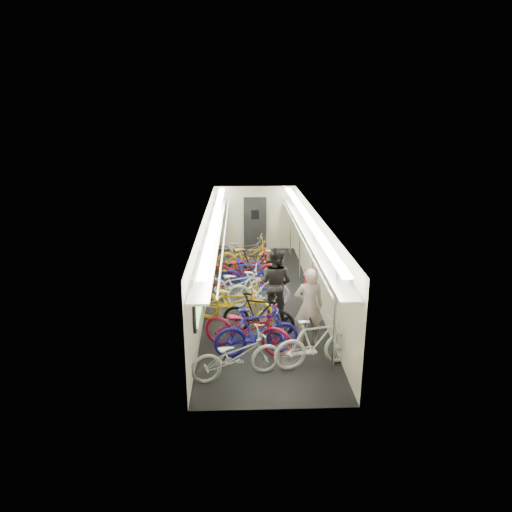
{
  "coord_description": "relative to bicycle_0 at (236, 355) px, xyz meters",
  "views": [
    {
      "loc": [
        -0.56,
        -11.78,
        4.9
      ],
      "look_at": [
        -0.13,
        0.34,
        1.15
      ],
      "focal_mm": 32.0,
      "sensor_mm": 36.0,
      "label": 1
    }
  ],
  "objects": [
    {
      "name": "bicycle_1",
      "position": [
        0.43,
        0.84,
        0.08
      ],
      "size": [
        1.9,
        0.83,
        1.1
      ],
      "primitive_type": "imported",
      "rotation": [
        0.0,
        0.0,
        1.75
      ],
      "color": "navy",
      "rests_on": "ground"
    },
    {
      "name": "passenger_near",
      "position": [
        1.6,
        1.37,
        0.41
      ],
      "size": [
        0.64,
        0.42,
        1.76
      ],
      "primitive_type": "imported",
      "rotation": [
        0.0,
        0.0,
        3.14
      ],
      "color": "gray",
      "rests_on": "ground"
    },
    {
      "name": "train_car_shell",
      "position": [
        0.3,
        4.67,
        1.18
      ],
      "size": [
        10.0,
        10.0,
        10.0
      ],
      "color": "black",
      "rests_on": "ground"
    },
    {
      "name": "bicycle_9",
      "position": [
        0.5,
        5.44,
        0.02
      ],
      "size": [
        1.66,
        0.53,
        0.99
      ],
      "primitive_type": "imported",
      "rotation": [
        0.0,
        0.0,
        1.53
      ],
      "color": "black",
      "rests_on": "ground"
    },
    {
      "name": "bicycle_6",
      "position": [
        0.02,
        3.91,
        0.02
      ],
      "size": [
        1.92,
        0.82,
        0.98
      ],
      "primitive_type": "imported",
      "rotation": [
        0.0,
        0.0,
        1.48
      ],
      "color": "silver",
      "rests_on": "ground"
    },
    {
      "name": "passenger_mid",
      "position": [
        0.97,
        2.77,
        0.44
      ],
      "size": [
        1.12,
        1.05,
        1.82
      ],
      "primitive_type": "imported",
      "rotation": [
        0.0,
        0.0,
        2.6
      ],
      "color": "black",
      "rests_on": "ground"
    },
    {
      "name": "bicycle_11",
      "position": [
        1.59,
        0.35,
        0.05
      ],
      "size": [
        1.82,
        0.91,
        1.06
      ],
      "primitive_type": "imported",
      "rotation": [
        0.0,
        0.0,
        1.82
      ],
      "color": "white",
      "rests_on": "ground"
    },
    {
      "name": "bicycle_5",
      "position": [
        0.56,
        3.4,
        0.03
      ],
      "size": [
        1.7,
        0.54,
        1.01
      ],
      "primitive_type": "imported",
      "rotation": [
        0.0,
        0.0,
        1.61
      ],
      "color": "white",
      "rests_on": "ground"
    },
    {
      "name": "bicycle_0",
      "position": [
        0.0,
        0.0,
        0.0
      ],
      "size": [
        1.91,
        1.12,
        0.95
      ],
      "primitive_type": "imported",
      "rotation": [
        0.0,
        0.0,
        1.86
      ],
      "color": "#AFAEB3",
      "rests_on": "ground"
    },
    {
      "name": "bicycle_7",
      "position": [
        0.31,
        4.66,
        -0.0
      ],
      "size": [
        1.6,
        0.58,
        0.94
      ],
      "primitive_type": "imported",
      "rotation": [
        0.0,
        0.0,
        1.48
      ],
      "color": "#1A1FA0",
      "rests_on": "ground"
    },
    {
      "name": "bicycle_3",
      "position": [
        0.5,
        1.81,
        0.04
      ],
      "size": [
        1.77,
        0.9,
        1.03
      ],
      "primitive_type": "imported",
      "rotation": [
        0.0,
        0.0,
        1.31
      ],
      "color": "black",
      "rests_on": "ground"
    },
    {
      "name": "bicycle_8",
      "position": [
        0.23,
        4.86,
        0.1
      ],
      "size": [
        2.21,
        0.85,
        1.14
      ],
      "primitive_type": "imported",
      "rotation": [
        0.0,
        0.0,
        1.61
      ],
      "color": "maroon",
      "rests_on": "ground"
    },
    {
      "name": "bicycle_4",
      "position": [
        -0.1,
        2.46,
        0.09
      ],
      "size": [
        2.27,
        1.56,
        1.13
      ],
      "primitive_type": "imported",
      "rotation": [
        0.0,
        0.0,
        1.15
      ],
      "color": "yellow",
      "rests_on": "ground"
    },
    {
      "name": "backpack",
      "position": [
        1.73,
        2.14,
        0.81
      ],
      "size": [
        0.29,
        0.21,
        0.38
      ],
      "primitive_type": "cube",
      "rotation": [
        0.0,
        0.0,
        0.3
      ],
      "color": "maroon",
      "rests_on": "passenger_near"
    },
    {
      "name": "bicycle_2",
      "position": [
        0.22,
        1.05,
        0.06
      ],
      "size": [
        2.15,
        1.5,
        1.07
      ],
      "primitive_type": "imported",
      "rotation": [
        0.0,
        0.0,
        1.14
      ],
      "color": "maroon",
      "rests_on": "ground"
    },
    {
      "name": "bicycle_12",
      "position": [
        0.21,
        6.91,
        0.07
      ],
      "size": [
        2.19,
        1.24,
        1.09
      ],
      "primitive_type": "imported",
      "rotation": [
        0.0,
        0.0,
        1.31
      ],
      "color": "slate",
      "rests_on": "ground"
    },
    {
      "name": "bicycle_10",
      "position": [
        0.31,
        6.35,
        0.06
      ],
      "size": [
        2.12,
        1.03,
        1.07
      ],
      "primitive_type": "imported",
      "rotation": [
        0.0,
        0.0,
        1.73
      ],
      "color": "orange",
      "rests_on": "ground"
    }
  ]
}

